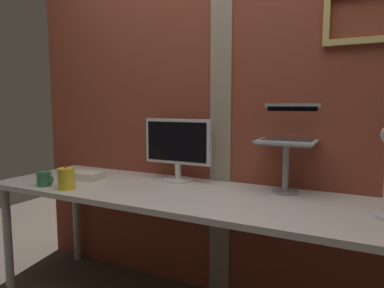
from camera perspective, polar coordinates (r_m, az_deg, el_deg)
brick_wall_back at (r=2.13m, az=6.82°, el=7.37°), size 3.01×0.16×2.46m
desk at (r=1.89m, az=-1.38°, el=-9.74°), size 2.30×0.69×0.73m
monitor at (r=2.10m, az=-2.39°, el=-0.16°), size 0.44×0.18×0.38m
laptop_stand at (r=1.88m, az=15.33°, el=-2.49°), size 0.28×0.22×0.27m
laptop at (r=1.93m, az=15.83°, el=1.96°), size 0.30×0.28×0.21m
pen_cup at (r=2.04m, az=-20.15°, el=-5.41°), size 0.09×0.09×0.14m
coffee_mug at (r=2.17m, az=-23.32°, el=-5.33°), size 0.12×0.08×0.08m
paper_clutter_stack at (r=2.28m, az=-17.17°, el=-5.02°), size 0.21×0.15×0.05m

